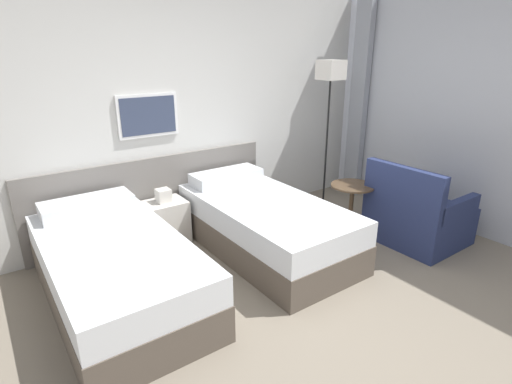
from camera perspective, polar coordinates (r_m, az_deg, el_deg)
name	(u,v)px	position (r m, az deg, el deg)	size (l,w,h in m)	color
ground_plane	(326,323)	(3.28, 9.91, -18.02)	(16.00, 16.00, 0.00)	slate
wall_headboard	(181,116)	(4.53, -10.67, 10.64)	(10.00, 0.10, 2.70)	silver
bed_near_door	(116,269)	(3.54, -19.34, -10.38)	(1.01, 1.99, 0.67)	brown
bed_near_window	(265,224)	(4.14, 1.27, -4.65)	(1.01, 1.99, 0.67)	brown
nightstand	(166,221)	(4.42, -12.79, -4.04)	(0.44, 0.35, 0.60)	beige
floor_lamp	(330,83)	(5.01, 10.56, 15.04)	(0.26, 0.26, 1.87)	black
side_table	(352,200)	(4.55, 13.49, -1.09)	(0.47, 0.47, 0.59)	brown
armchair	(416,217)	(4.66, 21.94, -3.37)	(0.83, 0.89, 0.90)	navy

